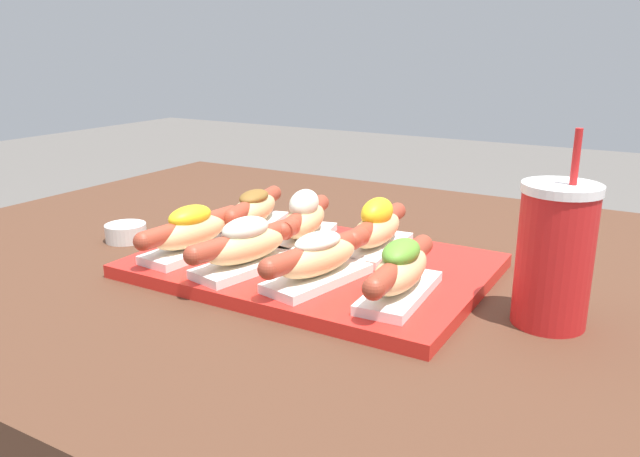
% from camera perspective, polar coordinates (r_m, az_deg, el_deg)
% --- Properties ---
extents(patio_table, '(1.34, 1.03, 0.71)m').
position_cam_1_polar(patio_table, '(1.12, -0.43, -19.85)').
color(patio_table, '#4C2D1E').
rests_on(patio_table, ground_plane).
extents(serving_tray, '(0.47, 0.33, 0.02)m').
position_cam_1_polar(serving_tray, '(0.87, -0.66, -3.40)').
color(serving_tray, red).
rests_on(serving_tray, patio_table).
extents(hot_dog_0, '(0.07, 0.19, 0.07)m').
position_cam_1_polar(hot_dog_0, '(0.90, -11.72, -0.26)').
color(hot_dog_0, white).
rests_on(hot_dog_0, serving_tray).
extents(hot_dog_1, '(0.09, 0.19, 0.07)m').
position_cam_1_polar(hot_dog_1, '(0.83, -6.78, -1.52)').
color(hot_dog_1, white).
rests_on(hot_dog_1, serving_tray).
extents(hot_dog_2, '(0.09, 0.19, 0.07)m').
position_cam_1_polar(hot_dog_2, '(0.78, -0.19, -2.70)').
color(hot_dog_2, white).
rests_on(hot_dog_2, serving_tray).
extents(hot_dog_3, '(0.07, 0.19, 0.07)m').
position_cam_1_polar(hot_dog_3, '(0.74, 7.37, -3.81)').
color(hot_dog_3, white).
rests_on(hot_dog_3, serving_tray).
extents(hot_dog_4, '(0.09, 0.19, 0.06)m').
position_cam_1_polar(hot_dog_4, '(1.01, -6.02, 1.73)').
color(hot_dog_4, white).
rests_on(hot_dog_4, serving_tray).
extents(hot_dog_5, '(0.09, 0.19, 0.08)m').
position_cam_1_polar(hot_dog_5, '(0.94, -1.46, 0.86)').
color(hot_dog_5, white).
rests_on(hot_dog_5, serving_tray).
extents(hot_dog_6, '(0.07, 0.19, 0.08)m').
position_cam_1_polar(hot_dog_6, '(0.90, 5.21, 0.04)').
color(hot_dog_6, white).
rests_on(hot_dog_6, serving_tray).
extents(sauce_bowl, '(0.07, 0.07, 0.03)m').
position_cam_1_polar(sauce_bowl, '(1.06, -17.33, -0.26)').
color(sauce_bowl, silver).
rests_on(sauce_bowl, patio_table).
extents(drink_cup, '(0.09, 0.09, 0.22)m').
position_cam_1_polar(drink_cup, '(0.74, 20.67, -2.29)').
color(drink_cup, red).
rests_on(drink_cup, patio_table).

